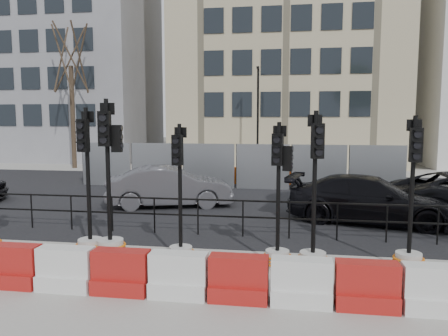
# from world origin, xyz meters

# --- Properties ---
(ground) EXTENTS (120.00, 120.00, 0.00)m
(ground) POSITION_xyz_m (0.00, 0.00, 0.00)
(ground) COLOR #51514C
(ground) RESTS_ON ground
(sidewalk_near) EXTENTS (40.00, 6.00, 0.02)m
(sidewalk_near) POSITION_xyz_m (0.00, -3.00, 0.01)
(sidewalk_near) COLOR gray
(sidewalk_near) RESTS_ON ground
(road) EXTENTS (40.00, 14.00, 0.03)m
(road) POSITION_xyz_m (0.00, 7.00, 0.01)
(road) COLOR black
(road) RESTS_ON ground
(sidewalk_far) EXTENTS (40.00, 4.00, 0.02)m
(sidewalk_far) POSITION_xyz_m (0.00, 16.00, 0.01)
(sidewalk_far) COLOR gray
(sidewalk_far) RESTS_ON ground
(building_grey) EXTENTS (11.00, 9.06, 14.00)m
(building_grey) POSITION_xyz_m (-14.00, 21.99, 7.00)
(building_grey) COLOR gray
(building_grey) RESTS_ON ground
(building_cream) EXTENTS (15.00, 10.06, 18.00)m
(building_cream) POSITION_xyz_m (2.00, 21.99, 9.00)
(building_cream) COLOR #BBAD89
(building_cream) RESTS_ON ground
(kerb_railing) EXTENTS (18.00, 0.04, 1.00)m
(kerb_railing) POSITION_xyz_m (0.00, 1.20, 0.69)
(kerb_railing) COLOR black
(kerb_railing) RESTS_ON ground
(heras_fencing) EXTENTS (14.33, 1.72, 2.00)m
(heras_fencing) POSITION_xyz_m (-0.01, 9.80, 0.68)
(heras_fencing) COLOR gray
(heras_fencing) RESTS_ON ground
(lamp_post_far) EXTENTS (0.12, 0.56, 6.00)m
(lamp_post_far) POSITION_xyz_m (0.50, 14.98, 3.22)
(lamp_post_far) COLOR black
(lamp_post_far) RESTS_ON ground
(tree_bare_far) EXTENTS (2.00, 2.00, 9.00)m
(tree_bare_far) POSITION_xyz_m (-11.00, 15.50, 6.65)
(tree_bare_far) COLOR #473828
(tree_bare_far) RESTS_ON ground
(barrier_row) EXTENTS (14.65, 0.50, 0.80)m
(barrier_row) POSITION_xyz_m (0.00, -2.80, 0.37)
(barrier_row) COLOR red
(barrier_row) RESTS_ON ground
(traffic_signal_c) EXTENTS (0.66, 0.66, 3.35)m
(traffic_signal_c) POSITION_xyz_m (-2.03, -0.91, 0.69)
(traffic_signal_c) COLOR #B7B8B3
(traffic_signal_c) RESTS_ON ground
(traffic_signal_d) EXTENTS (0.70, 0.70, 3.53)m
(traffic_signal_d) POSITION_xyz_m (-1.53, -0.95, 0.84)
(traffic_signal_d) COLOR #B7B8B3
(traffic_signal_d) RESTS_ON ground
(traffic_signal_e) EXTENTS (0.59, 0.59, 3.00)m
(traffic_signal_e) POSITION_xyz_m (0.10, -1.03, 0.62)
(traffic_signal_e) COLOR #B7B8B3
(traffic_signal_e) RESTS_ON ground
(traffic_signal_f) EXTENTS (0.60, 0.60, 3.04)m
(traffic_signal_f) POSITION_xyz_m (2.18, -1.00, 0.72)
(traffic_signal_f) COLOR #B7B8B3
(traffic_signal_f) RESTS_ON ground
(traffic_signal_g) EXTENTS (0.64, 0.64, 3.27)m
(traffic_signal_g) POSITION_xyz_m (2.90, -1.10, 0.67)
(traffic_signal_g) COLOR #B7B8B3
(traffic_signal_g) RESTS_ON ground
(traffic_signal_h) EXTENTS (0.62, 0.62, 3.17)m
(traffic_signal_h) POSITION_xyz_m (4.83, -0.80, 0.65)
(traffic_signal_h) COLOR #B7B8B3
(traffic_signal_h) RESTS_ON ground
(car_b) EXTENTS (3.93, 5.20, 1.44)m
(car_b) POSITION_xyz_m (-1.79, 4.78, 0.72)
(car_b) COLOR #4A4A4F
(car_b) RESTS_ON ground
(car_c) EXTENTS (3.94, 5.66, 1.41)m
(car_c) POSITION_xyz_m (4.76, 3.39, 0.71)
(car_c) COLOR black
(car_c) RESTS_ON ground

